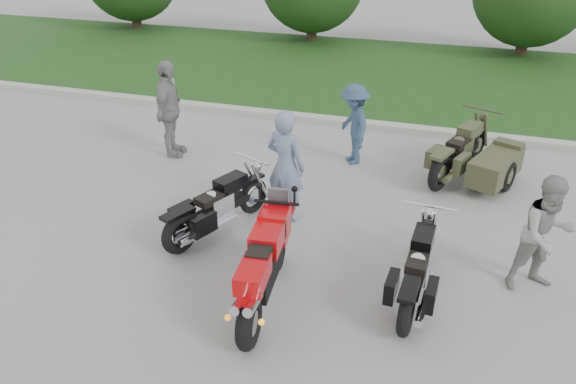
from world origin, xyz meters
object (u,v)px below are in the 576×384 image
(person_denim, at_px, (354,124))
(person_grey, at_px, (546,235))
(sportbike_red, at_px, (263,266))
(cruiser_left, at_px, (214,209))
(person_stripe, at_px, (286,166))
(cruiser_right, at_px, (417,273))
(cruiser_sidecar, at_px, (479,161))
(person_back, at_px, (169,109))

(person_denim, bearing_deg, person_grey, 13.98)
(sportbike_red, height_order, person_denim, person_denim)
(cruiser_left, xyz_separation_m, person_stripe, (0.90, 0.82, 0.50))
(cruiser_right, height_order, person_grey, person_grey)
(cruiser_right, distance_m, cruiser_sidecar, 3.86)
(sportbike_red, relative_size, person_stripe, 1.21)
(cruiser_right, distance_m, person_grey, 1.77)
(cruiser_right, bearing_deg, person_stripe, 148.64)
(cruiser_right, bearing_deg, sportbike_red, -156.02)
(person_denim, bearing_deg, cruiser_sidecar, 54.37)
(cruiser_right, bearing_deg, cruiser_sidecar, 82.11)
(cruiser_right, relative_size, person_grey, 1.30)
(sportbike_red, height_order, cruiser_sidecar, sportbike_red)
(sportbike_red, height_order, person_stripe, person_stripe)
(sportbike_red, relative_size, person_back, 1.15)
(sportbike_red, xyz_separation_m, person_grey, (3.38, 1.48, 0.20))
(cruiser_left, distance_m, person_denim, 3.62)
(cruiser_left, distance_m, person_back, 3.30)
(sportbike_red, bearing_deg, cruiser_sidecar, 54.35)
(cruiser_sidecar, relative_size, person_denim, 1.42)
(person_stripe, height_order, person_back, person_back)
(cruiser_left, bearing_deg, cruiser_right, 10.15)
(person_stripe, distance_m, person_grey, 3.87)
(person_stripe, bearing_deg, person_grey, -176.33)
(cruiser_left, relative_size, cruiser_right, 0.97)
(cruiser_left, xyz_separation_m, cruiser_sidecar, (3.90, 3.06, -0.00))
(person_stripe, distance_m, person_denim, 2.52)
(person_stripe, bearing_deg, cruiser_sidecar, -128.10)
(sportbike_red, xyz_separation_m, person_denim, (0.20, 4.70, 0.17))
(sportbike_red, xyz_separation_m, person_stripe, (-0.41, 2.25, 0.30))
(cruiser_left, relative_size, person_back, 1.06)
(cruiser_right, distance_m, person_denim, 4.34)
(person_stripe, bearing_deg, cruiser_left, 57.82)
(person_grey, distance_m, person_back, 7.19)
(person_denim, distance_m, person_back, 3.64)
(sportbike_red, bearing_deg, cruiser_left, 126.83)
(person_grey, xyz_separation_m, person_denim, (-3.18, 3.22, -0.03))
(cruiser_sidecar, bearing_deg, person_denim, -163.15)
(cruiser_sidecar, height_order, person_denim, person_denim)
(sportbike_red, relative_size, cruiser_right, 1.05)
(cruiser_right, height_order, cruiser_sidecar, cruiser_sidecar)
(sportbike_red, height_order, cruiser_right, sportbike_red)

